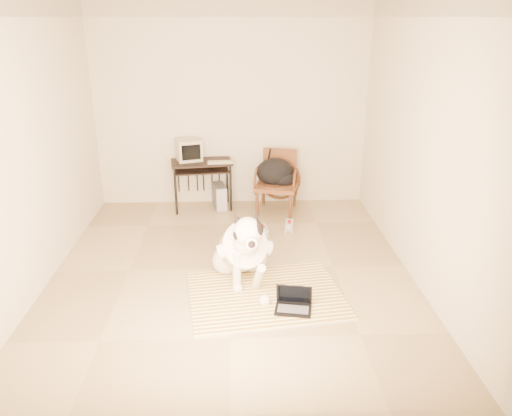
{
  "coord_description": "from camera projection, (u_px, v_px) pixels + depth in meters",
  "views": [
    {
      "loc": [
        0.08,
        -5.09,
        2.71
      ],
      "look_at": [
        0.26,
        -0.35,
        0.88
      ],
      "focal_mm": 35.0,
      "sensor_mm": 36.0,
      "label": 1
    }
  ],
  "objects": [
    {
      "name": "backpack",
      "position": [
        276.0,
        173.0,
        7.21
      ],
      "size": [
        0.56,
        0.44,
        0.4
      ],
      "color": "black",
      "rests_on": "rattan_chair"
    },
    {
      "name": "dog",
      "position": [
        243.0,
        249.0,
        5.35
      ],
      "size": [
        0.62,
        1.25,
        0.93
      ],
      "color": "white",
      "rests_on": "rug"
    },
    {
      "name": "sneaker_right",
      "position": [
        289.0,
        226.0,
        6.79
      ],
      "size": [
        0.15,
        0.29,
        0.1
      ],
      "color": "white",
      "rests_on": "floor"
    },
    {
      "name": "rug",
      "position": [
        266.0,
        295.0,
        5.16
      ],
      "size": [
        1.71,
        1.4,
        0.02
      ],
      "color": "#BB7221",
      "rests_on": "floor"
    },
    {
      "name": "pc_tower",
      "position": [
        220.0,
        196.0,
        7.48
      ],
      "size": [
        0.24,
        0.41,
        0.36
      ],
      "color": "#4F4F52",
      "rests_on": "floor"
    },
    {
      "name": "laptop",
      "position": [
        293.0,
        303.0,
        4.89
      ],
      "size": [
        0.39,
        0.31,
        0.25
      ],
      "color": "black",
      "rests_on": "rug"
    },
    {
      "name": "wall_back",
      "position": [
        231.0,
        115.0,
        7.33
      ],
      "size": [
        4.5,
        0.0,
        4.5
      ],
      "primitive_type": "plane",
      "rotation": [
        1.57,
        0.0,
        0.0
      ],
      "color": "beige",
      "rests_on": "floor"
    },
    {
      "name": "computer_desk",
      "position": [
        202.0,
        168.0,
        7.31
      ],
      "size": [
        0.93,
        0.6,
        0.73
      ],
      "color": "black",
      "rests_on": "floor"
    },
    {
      "name": "sneaker_left",
      "position": [
        263.0,
        230.0,
        6.65
      ],
      "size": [
        0.15,
        0.28,
        0.09
      ],
      "color": "white",
      "rests_on": "floor"
    },
    {
      "name": "crt_monitor",
      "position": [
        189.0,
        150.0,
        7.29
      ],
      "size": [
        0.43,
        0.42,
        0.31
      ],
      "color": "#B3AA8D",
      "rests_on": "computer_desk"
    },
    {
      "name": "floor",
      "position": [
        232.0,
        269.0,
        5.72
      ],
      "size": [
        4.5,
        4.5,
        0.0
      ],
      "primitive_type": "plane",
      "color": "tan",
      "rests_on": "ground"
    },
    {
      "name": "wall_right",
      "position": [
        418.0,
        153.0,
        5.3
      ],
      "size": [
        0.0,
        4.5,
        4.5
      ],
      "primitive_type": "plane",
      "rotation": [
        1.57,
        0.0,
        -1.57
      ],
      "color": "beige",
      "rests_on": "floor"
    },
    {
      "name": "wall_front",
      "position": [
        226.0,
        247.0,
        3.13
      ],
      "size": [
        4.5,
        0.0,
        4.5
      ],
      "primitive_type": "plane",
      "rotation": [
        -1.57,
        0.0,
        0.0
      ],
      "color": "beige",
      "rests_on": "floor"
    },
    {
      "name": "desk_keyboard",
      "position": [
        220.0,
        162.0,
        7.19
      ],
      "size": [
        0.37,
        0.16,
        0.02
      ],
      "primitive_type": "cube",
      "rotation": [
        0.0,
        0.0,
        0.07
      ],
      "color": "#B3AA8D",
      "rests_on": "computer_desk"
    },
    {
      "name": "ceiling",
      "position": [
        227.0,
        17.0,
        4.75
      ],
      "size": [
        4.5,
        4.5,
        0.0
      ],
      "primitive_type": "plane",
      "rotation": [
        3.14,
        0.0,
        0.0
      ],
      "color": "silver",
      "rests_on": "wall_back"
    },
    {
      "name": "rattan_chair",
      "position": [
        277.0,
        181.0,
        7.3
      ],
      "size": [
        0.7,
        0.69,
        0.88
      ],
      "color": "brown",
      "rests_on": "floor"
    },
    {
      "name": "wall_left",
      "position": [
        37.0,
        157.0,
        5.16
      ],
      "size": [
        0.0,
        4.5,
        4.5
      ],
      "primitive_type": "plane",
      "rotation": [
        1.57,
        0.0,
        1.57
      ],
      "color": "beige",
      "rests_on": "floor"
    }
  ]
}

